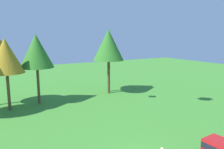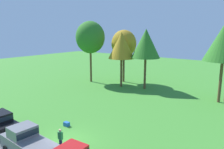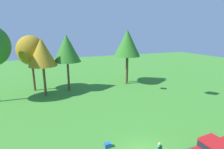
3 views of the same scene
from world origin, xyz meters
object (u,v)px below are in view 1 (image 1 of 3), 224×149
tree_far_right (6,56)px  tree_left_of_center (36,51)px  tree_lone_near (108,45)px  tree_right_of_center (109,45)px

tree_far_right → tree_left_of_center: tree_left_of_center is taller
tree_lone_near → tree_left_of_center: bearing=179.2°
tree_left_of_center → tree_lone_near: bearing=-0.8°
tree_far_right → tree_right_of_center: bearing=6.8°
tree_right_of_center → tree_left_of_center: bearing=-176.1°
tree_lone_near → tree_right_of_center: bearing=56.5°
tree_far_right → tree_left_of_center: (3.81, 1.05, 0.39)m
tree_left_of_center → tree_right_of_center: tree_right_of_center is taller
tree_left_of_center → tree_lone_near: 10.91m
tree_lone_near → tree_right_of_center: tree_lone_near is taller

